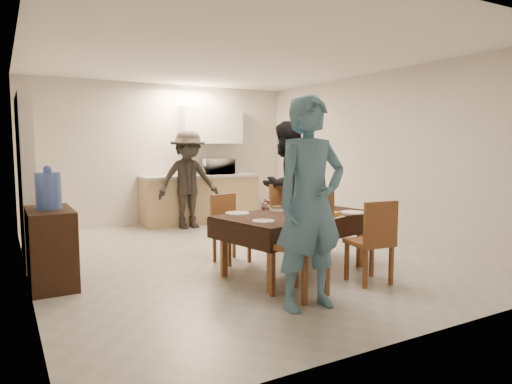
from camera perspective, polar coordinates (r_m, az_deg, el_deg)
floor at (r=6.17m, az=-2.47°, el=-7.95°), size 5.00×6.00×0.02m
ceiling at (r=6.09m, az=-2.58°, el=16.51°), size 5.00×6.00×0.02m
wall_back at (r=8.78m, az=-11.44°, el=4.66°), size 5.00×0.02×2.60m
wall_front at (r=3.59m, az=19.71°, el=2.65°), size 5.00×0.02×2.60m
wall_left at (r=5.35m, az=-27.19°, el=3.33°), size 0.02×6.00×2.60m
wall_right at (r=7.46m, az=14.91°, el=4.36°), size 0.02×6.00×2.60m
stub_partition at (r=6.57m, az=-26.81°, el=1.53°), size 0.15×1.40×2.10m
kitchen_base_cabinet at (r=8.74m, az=-6.93°, el=-0.99°), size 2.20×0.60×0.86m
kitchen_worktop at (r=8.70m, az=-6.97°, el=1.98°), size 2.24×0.64×0.05m
upper_cabinet at (r=8.93m, az=-5.60°, el=8.30°), size 1.20×0.34×0.70m
dining_table at (r=5.32m, az=4.90°, el=-3.04°), size 1.93×1.38×0.69m
chair_near_left at (r=4.38m, az=6.28°, el=-5.28°), size 0.60×0.61×0.56m
chair_near_right at (r=4.98m, az=14.66°, el=-5.03°), size 0.45×0.45×0.49m
chair_far_left at (r=5.68m, az=-2.70°, el=-3.79°), size 0.46×0.46×0.46m
chair_far_right at (r=6.12m, az=4.90°, el=-2.53°), size 0.54×0.55×0.51m
console at (r=5.29m, az=-24.25°, el=-6.32°), size 0.44×0.88×0.82m
water_jug at (r=5.20m, az=-24.53°, el=0.14°), size 0.25×0.25×0.38m
wine_bottle at (r=5.31m, az=4.16°, el=-1.10°), size 0.07×0.07×0.30m
water_pitcher at (r=5.46m, az=8.24°, el=-1.50°), size 0.12×0.12×0.19m
savoury_tart at (r=5.06m, az=8.26°, el=-2.86°), size 0.53×0.46×0.06m
salad_bowl at (r=5.63m, az=6.40°, el=-1.89°), size 0.17×0.17×0.07m
mushroom_dish at (r=5.52m, az=2.83°, el=-2.18°), size 0.21×0.21×0.04m
wine_glass_a at (r=4.80m, az=1.16°, el=-2.43°), size 0.09×0.09×0.20m
wine_glass_b at (r=5.82m, az=8.00°, el=-0.95°), size 0.09×0.09×0.21m
wine_glass_c at (r=5.45m, az=1.39°, el=-1.57°), size 0.08×0.08×0.17m
plate_near_left at (r=4.75m, az=0.94°, el=-3.65°), size 0.23×0.23×0.01m
plate_near_right at (r=5.44m, az=11.92°, el=-2.52°), size 0.28×0.28×0.02m
plate_far_left at (r=5.26m, az=-2.36°, el=-2.68°), size 0.28×0.28×0.02m
plate_far_right at (r=5.90m, az=8.08°, el=-1.80°), size 0.27×0.27×0.02m
microwave at (r=8.84m, az=-4.69°, el=3.21°), size 0.54×0.37×0.30m
person_near at (r=4.11m, az=6.83°, el=-1.39°), size 0.72×0.48×1.92m
person_far at (r=6.46m, az=3.71°, el=0.80°), size 1.06×0.95×1.81m
person_kitchen at (r=8.13m, az=-8.44°, el=1.53°), size 1.11×0.64×1.73m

